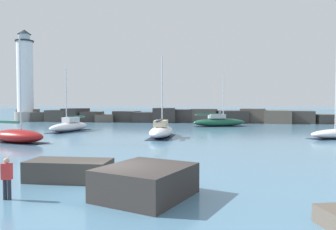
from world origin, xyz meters
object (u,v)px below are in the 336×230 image
Objects in this scene: sailboat_moored_2 at (161,131)px; person_on_rocks at (7,177)px; sailboat_moored_4 at (18,136)px; sailboat_moored_0 at (219,122)px; sailboat_moored_3 at (69,126)px; lighthouse at (25,81)px.

sailboat_moored_2 is 22.35m from person_on_rocks.
sailboat_moored_2 is at bearing 27.15° from sailboat_moored_4.
sailboat_moored_0 is 0.88× the size of sailboat_moored_4.
sailboat_moored_3 is (-18.77, -10.96, -0.03)m from sailboat_moored_0.
sailboat_moored_0 is at bearing 30.28° from sailboat_moored_3.
sailboat_moored_4 is 6.04× the size of person_on_rocks.
sailboat_moored_4 is at bearing -152.85° from sailboat_moored_2.
sailboat_moored_0 is 1.00× the size of sailboat_moored_2.
sailboat_moored_4 reaches higher than sailboat_moored_2.
person_on_rocks is (27.72, -47.17, -6.87)m from lighthouse.
lighthouse is 2.23× the size of sailboat_moored_3.
sailboat_moored_0 is at bearing -13.31° from lighthouse.
sailboat_moored_3 is 4.94× the size of person_on_rocks.
sailboat_moored_3 is at bearing 110.02° from person_on_rocks.
lighthouse is 55.14m from person_on_rocks.
person_on_rocks is (-2.42, -22.22, 0.20)m from sailboat_moored_2.
sailboat_moored_0 is 17.50m from sailboat_moored_2.
lighthouse is 27.31m from sailboat_moored_3.
lighthouse is at bearing 132.05° from sailboat_moored_3.
sailboat_moored_3 is at bearing -47.95° from lighthouse.
lighthouse is 1.83× the size of sailboat_moored_4.
lighthouse is 38.11m from sailboat_moored_0.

